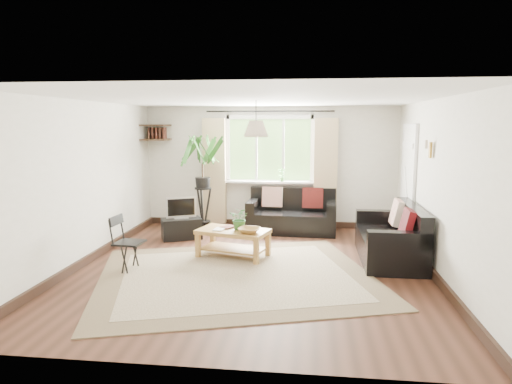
# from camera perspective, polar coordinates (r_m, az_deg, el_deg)

# --- Properties ---
(floor) EXTENTS (5.50, 5.50, 0.00)m
(floor) POSITION_cam_1_polar(r_m,az_deg,el_deg) (6.68, -0.41, -9.46)
(floor) COLOR black
(floor) RESTS_ON ground
(ceiling) EXTENTS (5.50, 5.50, 0.00)m
(ceiling) POSITION_cam_1_polar(r_m,az_deg,el_deg) (6.36, -0.43, 11.58)
(ceiling) COLOR white
(ceiling) RESTS_ON floor
(wall_back) EXTENTS (5.00, 0.02, 2.40)m
(wall_back) POSITION_cam_1_polar(r_m,az_deg,el_deg) (9.12, 1.73, 3.12)
(wall_back) COLOR beige
(wall_back) RESTS_ON floor
(wall_front) EXTENTS (5.00, 0.02, 2.40)m
(wall_front) POSITION_cam_1_polar(r_m,az_deg,el_deg) (3.74, -5.70, -4.90)
(wall_front) COLOR beige
(wall_front) RESTS_ON floor
(wall_left) EXTENTS (0.02, 5.50, 2.40)m
(wall_left) POSITION_cam_1_polar(r_m,az_deg,el_deg) (7.16, -20.70, 1.06)
(wall_left) COLOR beige
(wall_left) RESTS_ON floor
(wall_right) EXTENTS (0.02, 5.50, 2.40)m
(wall_right) POSITION_cam_1_polar(r_m,az_deg,el_deg) (6.58, 21.72, 0.39)
(wall_right) COLOR beige
(wall_right) RESTS_ON floor
(rug) EXTENTS (4.40, 4.06, 0.02)m
(rug) POSITION_cam_1_polar(r_m,az_deg,el_deg) (6.34, -2.47, -10.36)
(rug) COLOR beige
(rug) RESTS_ON floor
(window) EXTENTS (2.50, 0.16, 2.16)m
(window) POSITION_cam_1_polar(r_m,az_deg,el_deg) (9.06, 1.72, 5.30)
(window) COLOR white
(window) RESTS_ON wall_back
(door) EXTENTS (0.06, 0.96, 2.06)m
(door) POSITION_cam_1_polar(r_m,az_deg,el_deg) (8.24, 18.43, 0.70)
(door) COLOR silver
(door) RESTS_ON wall_right
(corner_shelf) EXTENTS (0.50, 0.50, 0.34)m
(corner_shelf) POSITION_cam_1_polar(r_m,az_deg,el_deg) (9.31, -12.43, 7.29)
(corner_shelf) COLOR black
(corner_shelf) RESTS_ON wall_back
(pendant_lamp) EXTENTS (0.36, 0.36, 0.54)m
(pendant_lamp) POSITION_cam_1_polar(r_m,az_deg,el_deg) (6.74, 0.00, 8.43)
(pendant_lamp) COLOR beige
(pendant_lamp) RESTS_ON ceiling
(wall_sconce) EXTENTS (0.12, 0.12, 0.28)m
(wall_sconce) POSITION_cam_1_polar(r_m,az_deg,el_deg) (6.81, 20.75, 5.27)
(wall_sconce) COLOR beige
(wall_sconce) RESTS_ON wall_right
(sofa_back) EXTENTS (1.70, 0.89, 0.78)m
(sofa_back) POSITION_cam_1_polar(r_m,az_deg,el_deg) (8.74, 4.47, -2.50)
(sofa_back) COLOR black
(sofa_back) RESTS_ON floor
(sofa_right) EXTENTS (1.71, 0.86, 0.80)m
(sofa_right) POSITION_cam_1_polar(r_m,az_deg,el_deg) (7.24, 16.33, -5.08)
(sofa_right) COLOR black
(sofa_right) RESTS_ON floor
(coffee_table) EXTENTS (1.19, 0.85, 0.44)m
(coffee_table) POSITION_cam_1_polar(r_m,az_deg,el_deg) (7.14, -2.87, -6.43)
(coffee_table) COLOR olive
(coffee_table) RESTS_ON floor
(table_plant) EXTENTS (0.38, 0.35, 0.35)m
(table_plant) POSITION_cam_1_polar(r_m,az_deg,el_deg) (7.05, -2.00, -3.34)
(table_plant) COLOR #285C24
(table_plant) RESTS_ON coffee_table
(bowl) EXTENTS (0.38, 0.38, 0.08)m
(bowl) POSITION_cam_1_polar(r_m,az_deg,el_deg) (6.86, -0.86, -4.80)
(bowl) COLOR olive
(bowl) RESTS_ON coffee_table
(book_a) EXTENTS (0.19, 0.24, 0.02)m
(book_a) POSITION_cam_1_polar(r_m,az_deg,el_deg) (7.12, -5.21, -4.61)
(book_a) COLOR white
(book_a) RESTS_ON coffee_table
(book_b) EXTENTS (0.27, 0.29, 0.02)m
(book_b) POSITION_cam_1_polar(r_m,az_deg,el_deg) (7.28, -4.02, -4.28)
(book_b) COLOR brown
(book_b) RESTS_ON coffee_table
(tv_stand) EXTENTS (0.79, 0.65, 0.37)m
(tv_stand) POSITION_cam_1_polar(r_m,az_deg,el_deg) (8.36, -9.29, -4.53)
(tv_stand) COLOR black
(tv_stand) RESTS_ON floor
(tv) EXTENTS (0.56, 0.39, 0.41)m
(tv) POSITION_cam_1_polar(r_m,az_deg,el_deg) (8.28, -9.35, -1.89)
(tv) COLOR #A5A5AA
(tv) RESTS_ON tv_stand
(palm_stand) EXTENTS (0.73, 0.73, 1.86)m
(palm_stand) POSITION_cam_1_polar(r_m,az_deg,el_deg) (8.70, -6.66, 1.02)
(palm_stand) COLOR black
(palm_stand) RESTS_ON floor
(folding_chair) EXTENTS (0.44, 0.44, 0.79)m
(folding_chair) POSITION_cam_1_polar(r_m,az_deg,el_deg) (6.69, -15.55, -6.24)
(folding_chair) COLOR black
(folding_chair) RESTS_ON floor
(sill_plant) EXTENTS (0.14, 0.10, 0.27)m
(sill_plant) POSITION_cam_1_polar(r_m,az_deg,el_deg) (9.00, 3.25, 2.17)
(sill_plant) COLOR #2D6023
(sill_plant) RESTS_ON window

